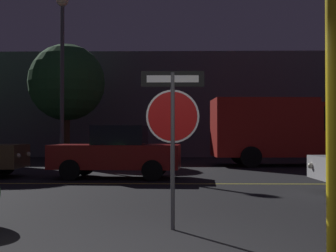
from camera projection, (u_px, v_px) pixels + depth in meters
name	position (u px, v px, depth m)	size (l,w,h in m)	color
road_center_stripe	(165.00, 184.00, 12.48)	(35.46, 0.12, 0.01)	gold
stop_sign	(173.00, 117.00, 6.56)	(0.89, 0.06, 2.22)	#4C4C51
yellow_pole_right	(333.00, 117.00, 4.61)	(0.14, 0.14, 3.03)	yellow
passing_car_2	(117.00, 152.00, 14.11)	(3.99, 2.04, 1.58)	maroon
delivery_truck	(297.00, 128.00, 19.54)	(6.77, 2.73, 2.78)	maroon
street_lamp	(62.00, 50.00, 18.95)	(0.49, 0.49, 7.00)	#4C4C51
tree_1	(67.00, 83.00, 22.81)	(3.73, 3.73, 5.70)	#422D1E
building_backdrop	(161.00, 106.00, 28.78)	(26.74, 4.80, 6.01)	#4C4C56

